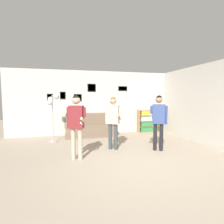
# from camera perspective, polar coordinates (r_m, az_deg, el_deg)

# --- Properties ---
(ground_plane) EXTENTS (20.00, 20.00, 0.00)m
(ground_plane) POSITION_cam_1_polar(r_m,az_deg,el_deg) (4.09, 10.26, -18.27)
(ground_plane) COLOR gray
(wall_back) EXTENTS (8.03, 0.08, 2.70)m
(wall_back) POSITION_cam_1_polar(r_m,az_deg,el_deg) (7.65, -2.28, 3.11)
(wall_back) COLOR beige
(wall_back) RESTS_ON ground_plane
(wall_right) EXTENTS (0.06, 6.45, 2.70)m
(wall_right) POSITION_cam_1_polar(r_m,az_deg,el_deg) (7.01, 25.04, 2.43)
(wall_right) COLOR beige
(wall_right) RESTS_ON ground_plane
(couch) EXTENTS (2.02, 0.80, 0.91)m
(couch) POSITION_cam_1_polar(r_m,az_deg,el_deg) (7.25, -7.09, -5.45)
(couch) COLOR #7A6651
(couch) RESTS_ON ground_plane
(bookshelf) EXTENTS (1.01, 0.30, 1.00)m
(bookshelf) POSITION_cam_1_polar(r_m,az_deg,el_deg) (8.16, 11.85, -2.91)
(bookshelf) COLOR #A87F51
(bookshelf) RESTS_ON ground_plane
(floor_lamp) EXTENTS (0.41, 0.44, 1.71)m
(floor_lamp) POSITION_cam_1_polar(r_m,az_deg,el_deg) (6.51, -18.88, 2.41)
(floor_lamp) COLOR #ADA89E
(floor_lamp) RESTS_ON ground_plane
(person_player_foreground_left) EXTENTS (0.47, 0.56, 1.65)m
(person_player_foreground_left) POSITION_cam_1_polar(r_m,az_deg,el_deg) (4.50, -11.58, -2.74)
(person_player_foreground_left) COLOR #B7AD99
(person_player_foreground_left) RESTS_ON ground_plane
(person_player_foreground_center) EXTENTS (0.44, 0.58, 1.60)m
(person_player_foreground_center) POSITION_cam_1_polar(r_m,az_deg,el_deg) (5.29, 0.34, -1.86)
(person_player_foreground_center) COLOR #3D4247
(person_player_foreground_center) RESTS_ON ground_plane
(person_watcher_holding_cup) EXTENTS (0.58, 0.35, 1.65)m
(person_watcher_holding_cup) POSITION_cam_1_polar(r_m,az_deg,el_deg) (5.35, 14.97, -1.58)
(person_watcher_holding_cup) COLOR black
(person_watcher_holding_cup) RESTS_ON ground_plane
(drinking_cup) EXTENTS (0.09, 0.09, 0.12)m
(drinking_cup) POSITION_cam_1_polar(r_m,az_deg,el_deg) (8.01, 10.48, 1.00)
(drinking_cup) COLOR white
(drinking_cup) RESTS_ON bookshelf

